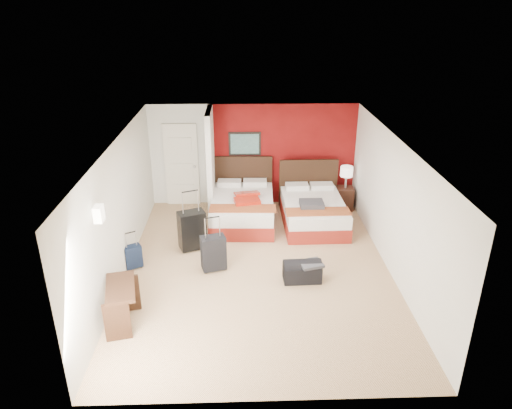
{
  "coord_description": "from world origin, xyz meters",
  "views": [
    {
      "loc": [
        -0.3,
        -7.82,
        4.8
      ],
      "look_at": [
        -0.01,
        0.8,
        1.0
      ],
      "focal_mm": 33.24,
      "sensor_mm": 36.0,
      "label": 1
    }
  ],
  "objects_px": {
    "bed_left": "(243,210)",
    "red_suitcase_open": "(247,198)",
    "nightstand": "(344,198)",
    "suitcase_black": "(192,231)",
    "suitcase_navy": "(133,258)",
    "table_lamp": "(346,177)",
    "desk": "(123,305)",
    "duffel_bag": "(302,272)",
    "suitcase_charcoal": "(213,254)",
    "bed_right": "(313,213)"
  },
  "relations": [
    {
      "from": "suitcase_charcoal",
      "to": "red_suitcase_open",
      "type": "bearing_deg",
      "value": 55.21
    },
    {
      "from": "red_suitcase_open",
      "to": "suitcase_navy",
      "type": "height_order",
      "value": "red_suitcase_open"
    },
    {
      "from": "red_suitcase_open",
      "to": "duffel_bag",
      "type": "bearing_deg",
      "value": -78.29
    },
    {
      "from": "bed_left",
      "to": "desk",
      "type": "bearing_deg",
      "value": -115.11
    },
    {
      "from": "bed_left",
      "to": "duffel_bag",
      "type": "relative_size",
      "value": 2.93
    },
    {
      "from": "suitcase_black",
      "to": "duffel_bag",
      "type": "distance_m",
      "value": 2.47
    },
    {
      "from": "bed_left",
      "to": "table_lamp",
      "type": "bearing_deg",
      "value": 17.32
    },
    {
      "from": "suitcase_navy",
      "to": "duffel_bag",
      "type": "bearing_deg",
      "value": -39.39
    },
    {
      "from": "bed_left",
      "to": "suitcase_navy",
      "type": "height_order",
      "value": "bed_left"
    },
    {
      "from": "bed_left",
      "to": "nightstand",
      "type": "distance_m",
      "value": 2.58
    },
    {
      "from": "red_suitcase_open",
      "to": "suitcase_charcoal",
      "type": "relative_size",
      "value": 1.14
    },
    {
      "from": "suitcase_charcoal",
      "to": "suitcase_navy",
      "type": "xyz_separation_m",
      "value": [
        -1.54,
        0.11,
        -0.11
      ]
    },
    {
      "from": "bed_left",
      "to": "suitcase_navy",
      "type": "distance_m",
      "value": 2.88
    },
    {
      "from": "bed_left",
      "to": "bed_right",
      "type": "height_order",
      "value": "bed_left"
    },
    {
      "from": "table_lamp",
      "to": "suitcase_navy",
      "type": "height_order",
      "value": "table_lamp"
    },
    {
      "from": "duffel_bag",
      "to": "red_suitcase_open",
      "type": "bearing_deg",
      "value": 110.08
    },
    {
      "from": "bed_right",
      "to": "suitcase_charcoal",
      "type": "bearing_deg",
      "value": -139.93
    },
    {
      "from": "bed_right",
      "to": "suitcase_black",
      "type": "distance_m",
      "value": 2.85
    },
    {
      "from": "nightstand",
      "to": "suitcase_black",
      "type": "height_order",
      "value": "suitcase_black"
    },
    {
      "from": "bed_right",
      "to": "table_lamp",
      "type": "height_order",
      "value": "table_lamp"
    },
    {
      "from": "bed_left",
      "to": "table_lamp",
      "type": "relative_size",
      "value": 3.76
    },
    {
      "from": "suitcase_charcoal",
      "to": "table_lamp",
      "type": "bearing_deg",
      "value": 25.73
    },
    {
      "from": "red_suitcase_open",
      "to": "suitcase_black",
      "type": "xyz_separation_m",
      "value": [
        -1.14,
        -1.13,
        -0.25
      ]
    },
    {
      "from": "suitcase_charcoal",
      "to": "duffel_bag",
      "type": "distance_m",
      "value": 1.7
    },
    {
      "from": "suitcase_charcoal",
      "to": "nightstand",
      "type": "bearing_deg",
      "value": 25.73
    },
    {
      "from": "bed_right",
      "to": "table_lamp",
      "type": "bearing_deg",
      "value": 43.3
    },
    {
      "from": "duffel_bag",
      "to": "desk",
      "type": "bearing_deg",
      "value": -160.26
    },
    {
      "from": "bed_left",
      "to": "table_lamp",
      "type": "xyz_separation_m",
      "value": [
        2.5,
        0.67,
        0.52
      ]
    },
    {
      "from": "nightstand",
      "to": "suitcase_navy",
      "type": "xyz_separation_m",
      "value": [
        -4.61,
        -2.63,
        -0.06
      ]
    },
    {
      "from": "nightstand",
      "to": "table_lamp",
      "type": "xyz_separation_m",
      "value": [
        0.0,
        0.0,
        0.54
      ]
    },
    {
      "from": "nightstand",
      "to": "desk",
      "type": "xyz_separation_m",
      "value": [
        -4.41,
        -4.36,
        0.08
      ]
    },
    {
      "from": "red_suitcase_open",
      "to": "bed_right",
      "type": "bearing_deg",
      "value": -13.72
    },
    {
      "from": "suitcase_charcoal",
      "to": "duffel_bag",
      "type": "height_order",
      "value": "suitcase_charcoal"
    },
    {
      "from": "nightstand",
      "to": "duffel_bag",
      "type": "bearing_deg",
      "value": -110.83
    },
    {
      "from": "duffel_bag",
      "to": "suitcase_charcoal",
      "type": "bearing_deg",
      "value": 163.3
    },
    {
      "from": "nightstand",
      "to": "suitcase_black",
      "type": "relative_size",
      "value": 0.7
    },
    {
      "from": "bed_left",
      "to": "suitcase_charcoal",
      "type": "distance_m",
      "value": 2.15
    },
    {
      "from": "red_suitcase_open",
      "to": "nightstand",
      "type": "relative_size",
      "value": 1.38
    },
    {
      "from": "table_lamp",
      "to": "desk",
      "type": "relative_size",
      "value": 0.62
    },
    {
      "from": "bed_left",
      "to": "red_suitcase_open",
      "type": "height_order",
      "value": "red_suitcase_open"
    },
    {
      "from": "table_lamp",
      "to": "suitcase_black",
      "type": "xyz_separation_m",
      "value": [
        -3.54,
        -1.9,
        -0.42
      ]
    },
    {
      "from": "desk",
      "to": "duffel_bag",
      "type": "bearing_deg",
      "value": 8.88
    },
    {
      "from": "bed_left",
      "to": "suitcase_black",
      "type": "relative_size",
      "value": 2.52
    },
    {
      "from": "bed_right",
      "to": "table_lamp",
      "type": "relative_size",
      "value": 3.61
    },
    {
      "from": "bed_left",
      "to": "suitcase_black",
      "type": "xyz_separation_m",
      "value": [
        -1.04,
        -1.23,
        0.1
      ]
    },
    {
      "from": "bed_right",
      "to": "nightstand",
      "type": "bearing_deg",
      "value": 43.3
    },
    {
      "from": "table_lamp",
      "to": "suitcase_navy",
      "type": "xyz_separation_m",
      "value": [
        -4.61,
        -2.63,
        -0.6
      ]
    },
    {
      "from": "nightstand",
      "to": "suitcase_charcoal",
      "type": "distance_m",
      "value": 4.11
    },
    {
      "from": "red_suitcase_open",
      "to": "nightstand",
      "type": "height_order",
      "value": "red_suitcase_open"
    },
    {
      "from": "red_suitcase_open",
      "to": "suitcase_navy",
      "type": "distance_m",
      "value": 2.92
    }
  ]
}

